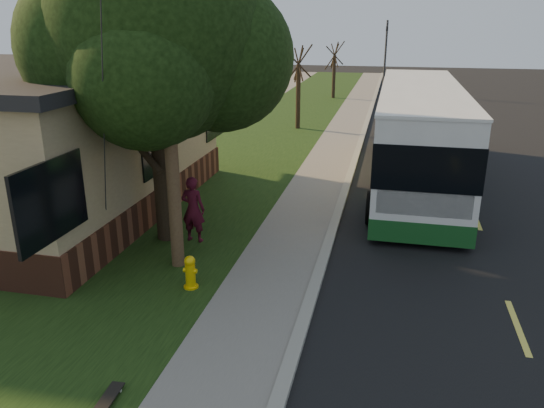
{
  "coord_description": "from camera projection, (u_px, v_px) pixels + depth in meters",
  "views": [
    {
      "loc": [
        1.38,
        -9.57,
        5.54
      ],
      "look_at": [
        -1.2,
        1.72,
        1.5
      ],
      "focal_mm": 35.0,
      "sensor_mm": 36.0,
      "label": 1
    }
  ],
  "objects": [
    {
      "name": "grass_verge",
      "position": [
        237.0,
        166.0,
        21.07
      ],
      "size": [
        5.0,
        80.0,
        0.07
      ],
      "primitive_type": "cube",
      "color": "black",
      "rests_on": "ground"
    },
    {
      "name": "utility_pole",
      "position": [
        165.0,
        66.0,
        11.01
      ],
      "size": [
        2.86,
        3.21,
        9.07
      ],
      "color": "#473321",
      "rests_on": "ground"
    },
    {
      "name": "road",
      "position": [
        461.0,
        180.0,
        19.29
      ],
      "size": [
        8.0,
        80.0,
        0.01
      ],
      "primitive_type": "cube",
      "color": "black",
      "rests_on": "ground"
    },
    {
      "name": "dumpster",
      "position": [
        93.0,
        172.0,
        17.99
      ],
      "size": [
        1.51,
        1.27,
        1.2
      ],
      "color": "black",
      "rests_on": "building_lot"
    },
    {
      "name": "skateboarder",
      "position": [
        193.0,
        209.0,
        13.59
      ],
      "size": [
        0.67,
        0.47,
        1.74
      ],
      "primitive_type": "imported",
      "rotation": [
        0.0,
        0.0,
        3.06
      ],
      "color": "#430D1C",
      "rests_on": "grass_verge"
    },
    {
      "name": "sidewalk",
      "position": [
        325.0,
        171.0,
        20.33
      ],
      "size": [
        2.0,
        80.0,
        0.08
      ],
      "primitive_type": "cube",
      "color": "slate",
      "rests_on": "ground"
    },
    {
      "name": "bare_tree_near",
      "position": [
        298.0,
        88.0,
        27.52
      ],
      "size": [
        1.38,
        1.21,
        4.31
      ],
      "color": "black",
      "rests_on": "grass_verge"
    },
    {
      "name": "fire_hydrant",
      "position": [
        190.0,
        272.0,
        11.33
      ],
      "size": [
        0.32,
        0.32,
        0.74
      ],
      "color": "yellow",
      "rests_on": "grass_verge"
    },
    {
      "name": "building_lot",
      "position": [
        18.0,
        153.0,
        23.17
      ],
      "size": [
        15.0,
        80.0,
        0.04
      ],
      "primitive_type": "cube",
      "color": "slate",
      "rests_on": "ground"
    },
    {
      "name": "leafy_tree",
      "position": [
        158.0,
        36.0,
        12.54
      ],
      "size": [
        6.3,
        6.0,
        7.8
      ],
      "color": "black",
      "rests_on": "grass_verge"
    },
    {
      "name": "curb",
      "position": [
        351.0,
        172.0,
        20.11
      ],
      "size": [
        0.25,
        80.0,
        0.12
      ],
      "primitive_type": "cube",
      "color": "gray",
      "rests_on": "ground"
    },
    {
      "name": "skateboard_main",
      "position": [
        106.0,
        401.0,
        7.95
      ],
      "size": [
        0.26,
        0.86,
        0.08
      ],
      "color": "black",
      "rests_on": "grass_verge"
    },
    {
      "name": "transit_bus",
      "position": [
        418.0,
        132.0,
        18.56
      ],
      "size": [
        2.9,
        12.55,
        3.39
      ],
      "color": "silver",
      "rests_on": "ground"
    },
    {
      "name": "distant_car",
      "position": [
        405.0,
        88.0,
        39.59
      ],
      "size": [
        1.83,
        4.12,
        1.38
      ],
      "primitive_type": "imported",
      "rotation": [
        0.0,
        0.0,
        -0.05
      ],
      "color": "black",
      "rests_on": "ground"
    },
    {
      "name": "traffic_signal",
      "position": [
        386.0,
        52.0,
        41.08
      ],
      "size": [
        0.18,
        0.22,
        5.5
      ],
      "color": "#2D2D30",
      "rests_on": "ground"
    },
    {
      "name": "bare_tree_far",
      "position": [
        334.0,
        71.0,
        38.51
      ],
      "size": [
        1.38,
        1.21,
        4.03
      ],
      "color": "black",
      "rests_on": "grass_verge"
    },
    {
      "name": "ground",
      "position": [
        310.0,
        304.0,
        10.93
      ],
      "size": [
        120.0,
        120.0,
        0.0
      ],
      "primitive_type": "plane",
      "color": "black",
      "rests_on": "ground"
    }
  ]
}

